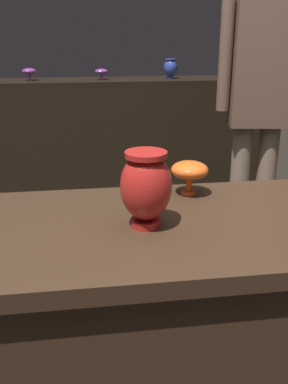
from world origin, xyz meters
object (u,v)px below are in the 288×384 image
object	(u,v)px
shelf_vase_far_right	(236,66)
visitor_near_right	(260,95)
shelf_vase_left	(29,72)
vase_centerpiece	(146,186)
vase_tall_behind	(190,171)
shelf_vase_right	(171,68)
shelf_vase_center	(101,72)

from	to	relation	value
shelf_vase_far_right	visitor_near_right	bearing A→B (deg)	-102.45
visitor_near_right	shelf_vase_left	bearing A→B (deg)	-30.07
vase_centerpiece	shelf_vase_far_right	xyz separation A→B (m)	(1.03, 2.23, 0.15)
vase_tall_behind	shelf_vase_left	distance (m)	2.10
vase_tall_behind	shelf_vase_right	size ratio (longest dim) A/B	0.87
shelf_vase_right	shelf_vase_center	bearing A→B (deg)	-178.66
shelf_vase_right	vase_tall_behind	bearing A→B (deg)	-99.51
shelf_vase_center	shelf_vase_left	distance (m)	0.52
shelf_vase_center	visitor_near_right	bearing A→B (deg)	-52.80
shelf_vase_center	vase_tall_behind	bearing A→B (deg)	-84.41
shelf_vase_right	visitor_near_right	distance (m)	1.10
vase_centerpiece	shelf_vase_right	size ratio (longest dim) A/B	1.51
shelf_vase_left	shelf_vase_right	distance (m)	1.04
vase_tall_behind	shelf_vase_left	xyz separation A→B (m)	(-0.71, 1.97, 0.17)
vase_tall_behind	visitor_near_right	world-z (taller)	visitor_near_right
vase_centerpiece	shelf_vase_center	xyz separation A→B (m)	(-0.01, 2.19, 0.13)
shelf_vase_center	visitor_near_right	world-z (taller)	visitor_near_right
visitor_near_right	vase_centerpiece	bearing A→B (deg)	64.12
vase_tall_behind	shelf_vase_left	bearing A→B (deg)	109.86
shelf_vase_center	shelf_vase_far_right	size ratio (longest dim) A/B	0.64
vase_centerpiece	shelf_vase_right	distance (m)	2.26
shelf_vase_far_right	vase_tall_behind	bearing A→B (deg)	-113.06
vase_centerpiece	shelf_vase_left	distance (m)	2.27
vase_tall_behind	shelf_vase_right	world-z (taller)	shelf_vase_right
vase_centerpiece	visitor_near_right	world-z (taller)	visitor_near_right
vase_tall_behind	visitor_near_right	bearing A→B (deg)	55.99
vase_centerpiece	vase_tall_behind	xyz separation A→B (m)	(0.18, 0.24, -0.04)
vase_tall_behind	shelf_vase_left	world-z (taller)	shelf_vase_left
vase_centerpiece	visitor_near_right	bearing A→B (deg)	55.16
shelf_vase_center	shelf_vase_left	world-z (taller)	shelf_vase_left
vase_tall_behind	shelf_vase_center	distance (m)	1.97
shelf_vase_center	shelf_vase_right	distance (m)	0.52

